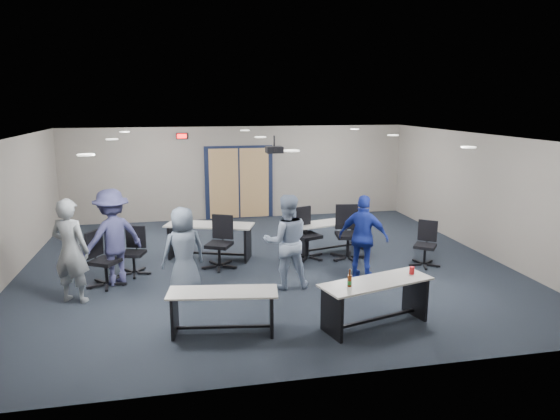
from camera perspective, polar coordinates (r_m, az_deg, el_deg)
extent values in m
plane|color=black|center=(10.69, -1.71, -6.29)|extent=(10.00, 10.00, 0.00)
cube|color=gray|center=(14.73, -4.73, 4.25)|extent=(10.00, 0.04, 2.70)
cube|color=gray|center=(6.10, 5.48, -7.50)|extent=(10.00, 0.04, 2.70)
cube|color=gray|center=(10.72, -29.14, -0.35)|extent=(0.04, 9.00, 2.70)
cube|color=gray|center=(12.20, 22.07, 1.69)|extent=(0.04, 9.00, 2.70)
cube|color=silver|center=(10.15, -1.81, 8.30)|extent=(10.00, 9.00, 0.04)
cube|color=black|center=(14.74, -4.70, 3.08)|extent=(2.00, 0.06, 2.20)
cube|color=#A4724B|center=(14.68, -6.43, 3.00)|extent=(0.85, 0.04, 2.05)
cube|color=#A4724B|center=(14.78, -2.95, 3.13)|extent=(0.85, 0.04, 2.05)
cube|color=black|center=(14.47, -11.16, 8.30)|extent=(0.32, 0.05, 0.18)
cube|color=#FF0C0C|center=(14.44, -11.15, 8.29)|extent=(0.26, 0.02, 0.12)
cylinder|color=black|center=(10.71, -0.66, 7.87)|extent=(0.04, 0.04, 0.24)
cube|color=black|center=(10.72, -0.66, 6.91)|extent=(0.35, 0.30, 0.14)
cylinder|color=black|center=(10.57, -0.50, 6.84)|extent=(0.08, 0.03, 0.08)
cube|color=beige|center=(7.53, -6.57, -9.31)|extent=(1.69, 0.78, 0.03)
cube|color=black|center=(7.74, -11.96, -11.54)|extent=(0.12, 0.50, 0.63)
cube|color=black|center=(7.65, -0.98, -11.57)|extent=(0.12, 0.50, 0.63)
cube|color=black|center=(7.75, -6.47, -13.13)|extent=(1.44, 0.26, 0.04)
cube|color=beige|center=(7.84, 10.95, -8.07)|extent=(1.89, 1.06, 0.03)
cube|color=black|center=(7.54, 5.94, -11.73)|extent=(0.19, 0.54, 0.70)
cube|color=black|center=(8.45, 15.18, -9.38)|extent=(0.19, 0.54, 0.70)
cube|color=black|center=(8.07, 10.77, -12.16)|extent=(1.55, 0.47, 0.04)
cylinder|color=red|center=(8.24, 14.83, -6.69)|extent=(0.08, 0.08, 0.12)
cube|color=beige|center=(11.04, -8.06, -1.70)|extent=(2.01, 1.23, 0.03)
cube|color=black|center=(11.40, -12.12, -3.42)|extent=(0.24, 0.57, 0.74)
cube|color=black|center=(10.95, -3.71, -3.82)|extent=(0.24, 0.57, 0.74)
cube|color=black|center=(11.22, -7.96, -4.93)|extent=(1.62, 0.61, 0.04)
cube|color=beige|center=(11.49, 5.80, -1.43)|extent=(1.83, 1.00, 0.03)
cube|color=black|center=(11.20, 2.39, -3.61)|extent=(0.18, 0.53, 0.68)
cube|color=black|center=(11.99, 8.92, -2.68)|extent=(0.18, 0.53, 0.68)
cube|color=black|center=(11.64, 5.74, -4.28)|extent=(1.51, 0.43, 0.04)
imported|color=gray|center=(9.26, -22.81, -4.31)|extent=(0.79, 0.67, 1.83)
imported|color=slate|center=(9.08, -10.97, -4.62)|extent=(0.90, 0.73, 1.60)
imported|color=#97AAC9|center=(9.21, 0.74, -3.62)|extent=(0.88, 0.70, 1.77)
imported|color=#1D2FA0|center=(9.82, 9.52, -3.10)|extent=(1.03, 0.88, 1.66)
imported|color=#3A3B69|center=(9.90, -18.59, -2.95)|extent=(1.36, 1.22, 1.83)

